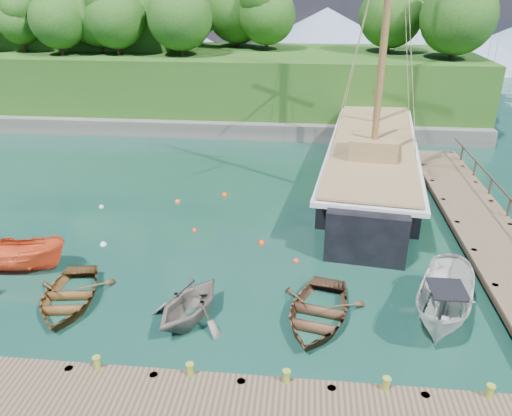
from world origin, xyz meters
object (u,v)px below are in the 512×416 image
Objects in this scene: rowboat_0 at (69,304)px; rowboat_1 at (190,320)px; cabin_boat_white at (442,321)px; motorboat_orange at (21,270)px; schooner at (371,162)px; rowboat_2 at (317,320)px.

rowboat_0 is 1.23× the size of rowboat_1.
rowboat_0 is at bearing -158.21° from cabin_boat_white.
schooner is at bearing -57.24° from motorboat_orange.
schooner reaches higher than cabin_boat_white.
rowboat_0 is at bearing -167.78° from rowboat_2.
schooner is at bearing 40.18° from rowboat_0.
rowboat_0 is 0.15× the size of schooner.
cabin_boat_white is at bearing -78.12° from schooner.
rowboat_0 is 20.45m from schooner.
schooner is at bearing 83.76° from rowboat_1.
cabin_boat_white is (14.68, 0.38, 0.00)m from rowboat_0.
motorboat_orange is 18.05m from cabin_boat_white.
rowboat_0 is 0.84× the size of cabin_boat_white.
rowboat_1 is 9.64m from cabin_boat_white.
rowboat_2 is at bearing 27.57° from rowboat_1.
motorboat_orange is 21.29m from schooner.
rowboat_0 is 14.68m from cabin_boat_white.
rowboat_2 reaches higher than rowboat_0.
rowboat_2 is 4.79m from cabin_boat_white.
cabin_boat_white is at bearing -101.07° from motorboat_orange.
rowboat_1 is (5.08, -0.56, 0.00)m from rowboat_0.
rowboat_2 is (4.83, 0.49, 0.00)m from rowboat_1.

